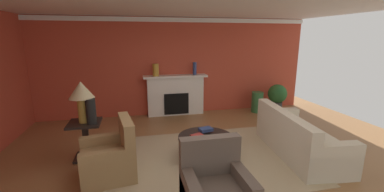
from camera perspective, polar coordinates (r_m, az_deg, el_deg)
ground_plane at (r=4.55m, az=2.45°, el=-15.69°), size 9.70×9.70×0.00m
wall_fireplace at (r=7.27m, az=-4.39°, el=6.68°), size 8.06×0.12×2.75m
ceiling_panel at (r=4.31m, az=1.71°, el=20.91°), size 8.06×7.09×0.06m
crown_moulding at (r=7.15m, az=-4.48°, el=16.95°), size 8.06×0.08×0.12m
area_rug at (r=4.79m, az=3.04°, el=-14.04°), size 3.48×2.67×0.01m
fireplace at (r=7.21m, az=-3.75°, el=-0.02°), size 1.80×0.35×1.16m
sofa at (r=5.27m, az=22.89°, el=-9.03°), size 1.12×2.19×0.85m
armchair_near_window at (r=4.32m, az=-18.13°, el=-13.47°), size 0.92×0.92×0.95m
coffee_table at (r=4.65m, az=3.10°, el=-10.43°), size 1.00×1.00×0.45m
side_table at (r=5.06m, az=-23.02°, el=-8.72°), size 0.56×0.56×0.70m
table_lamp at (r=4.83m, az=-23.90°, el=0.43°), size 0.44×0.44×0.75m
vase_on_side_table at (r=4.75m, az=-22.05°, el=-3.26°), size 0.17×0.17×0.46m
vase_mantel_left at (r=6.96m, az=-8.28°, el=5.89°), size 0.17×0.17×0.34m
vase_tall_corner at (r=7.75m, az=14.65°, el=-1.34°), size 0.34×0.34×0.61m
vase_mantel_right at (r=7.13m, az=0.62°, el=6.29°), size 0.10×0.10×0.36m
book_red_cover at (r=4.56m, az=1.17°, el=-9.07°), size 0.26×0.23×0.04m
book_art_folio at (r=4.73m, az=3.14°, el=-7.62°), size 0.27×0.22×0.06m
potted_plant at (r=7.92m, az=18.87°, el=0.08°), size 0.56×0.56×0.83m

